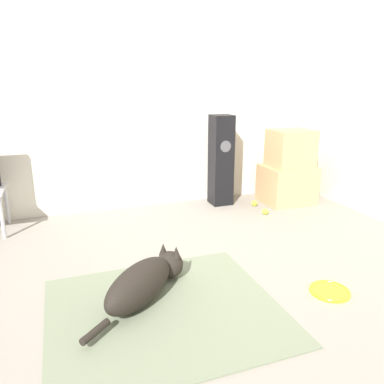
# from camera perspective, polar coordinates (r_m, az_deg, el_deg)

# --- Properties ---
(ground_plane) EXTENTS (12.00, 12.00, 0.00)m
(ground_plane) POSITION_cam_1_polar(r_m,az_deg,el_deg) (2.51, -4.97, -17.26)
(ground_plane) COLOR gray
(wall_back) EXTENTS (8.00, 0.06, 2.55)m
(wall_back) POSITION_cam_1_polar(r_m,az_deg,el_deg) (4.16, -13.23, 14.48)
(wall_back) COLOR silver
(wall_back) RESTS_ON ground_plane
(area_rug) EXTENTS (1.43, 1.26, 0.01)m
(area_rug) POSITION_cam_1_polar(r_m,az_deg,el_deg) (2.48, -4.22, -17.54)
(area_rug) COLOR slate
(area_rug) RESTS_ON ground_plane
(dog) EXTENTS (0.77, 0.72, 0.27)m
(dog) POSITION_cam_1_polar(r_m,az_deg,el_deg) (2.53, -7.16, -13.25)
(dog) COLOR black
(dog) RESTS_ON area_rug
(frisbee) EXTENTS (0.27, 0.27, 0.03)m
(frisbee) POSITION_cam_1_polar(r_m,az_deg,el_deg) (2.81, 20.25, -13.96)
(frisbee) COLOR yellow
(frisbee) RESTS_ON ground_plane
(cardboard_box_lower) EXTENTS (0.57, 0.48, 0.44)m
(cardboard_box_lower) POSITION_cam_1_polar(r_m,az_deg,el_deg) (4.57, 14.26, 1.17)
(cardboard_box_lower) COLOR tan
(cardboard_box_lower) RESTS_ON ground_plane
(cardboard_box_upper) EXTENTS (0.47, 0.39, 0.42)m
(cardboard_box_upper) POSITION_cam_1_polar(r_m,az_deg,el_deg) (4.47, 14.81, 6.47)
(cardboard_box_upper) COLOR tan
(cardboard_box_upper) RESTS_ON cardboard_box_lower
(floor_speaker) EXTENTS (0.23, 0.24, 1.03)m
(floor_speaker) POSITION_cam_1_polar(r_m,az_deg,el_deg) (4.33, 4.44, 4.82)
(floor_speaker) COLOR black
(floor_speaker) RESTS_ON ground_plane
(tennis_ball_by_boxes) EXTENTS (0.07, 0.07, 0.07)m
(tennis_ball_by_boxes) POSITION_cam_1_polar(r_m,az_deg,el_deg) (4.40, 9.48, -1.70)
(tennis_ball_by_boxes) COLOR #C6E033
(tennis_ball_by_boxes) RESTS_ON ground_plane
(tennis_ball_near_speaker) EXTENTS (0.07, 0.07, 0.07)m
(tennis_ball_near_speaker) POSITION_cam_1_polar(r_m,az_deg,el_deg) (4.15, 11.09, -2.94)
(tennis_ball_near_speaker) COLOR #C6E033
(tennis_ball_near_speaker) RESTS_ON ground_plane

